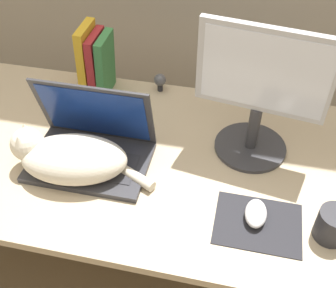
{
  "coord_description": "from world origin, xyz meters",
  "views": [
    {
      "loc": [
        0.34,
        -0.52,
        1.65
      ],
      "look_at": [
        0.15,
        0.35,
        0.81
      ],
      "focal_mm": 45.0,
      "sensor_mm": 36.0,
      "label": 1
    }
  ],
  "objects_px": {
    "book_row": "(96,63)",
    "webcam": "(160,81)",
    "external_monitor": "(260,92)",
    "computer_mouse": "(256,213)",
    "mug": "(334,225)",
    "laptop": "(91,147)",
    "cat": "(69,157)"
  },
  "relations": [
    {
      "from": "book_row",
      "to": "webcam",
      "type": "distance_m",
      "value": 0.24
    },
    {
      "from": "external_monitor",
      "to": "webcam",
      "type": "bearing_deg",
      "value": 145.46
    },
    {
      "from": "external_monitor",
      "to": "book_row",
      "type": "bearing_deg",
      "value": 161.43
    },
    {
      "from": "computer_mouse",
      "to": "mug",
      "type": "xyz_separation_m",
      "value": [
        0.2,
        -0.01,
        0.02
      ]
    },
    {
      "from": "laptop",
      "to": "cat",
      "type": "distance_m",
      "value": 0.08
    },
    {
      "from": "webcam",
      "to": "mug",
      "type": "distance_m",
      "value": 0.79
    },
    {
      "from": "external_monitor",
      "to": "computer_mouse",
      "type": "xyz_separation_m",
      "value": [
        0.03,
        -0.28,
        -0.2
      ]
    },
    {
      "from": "laptop",
      "to": "external_monitor",
      "type": "relative_size",
      "value": 0.85
    },
    {
      "from": "computer_mouse",
      "to": "mug",
      "type": "height_order",
      "value": "mug"
    },
    {
      "from": "book_row",
      "to": "webcam",
      "type": "relative_size",
      "value": 3.71
    },
    {
      "from": "webcam",
      "to": "mug",
      "type": "xyz_separation_m",
      "value": [
        0.59,
        -0.53,
        0.0
      ]
    },
    {
      "from": "cat",
      "to": "mug",
      "type": "relative_size",
      "value": 3.49
    },
    {
      "from": "external_monitor",
      "to": "laptop",
      "type": "bearing_deg",
      "value": -162.56
    },
    {
      "from": "cat",
      "to": "mug",
      "type": "distance_m",
      "value": 0.75
    },
    {
      "from": "external_monitor",
      "to": "mug",
      "type": "xyz_separation_m",
      "value": [
        0.23,
        -0.29,
        -0.18
      ]
    },
    {
      "from": "laptop",
      "to": "mug",
      "type": "distance_m",
      "value": 0.72
    },
    {
      "from": "computer_mouse",
      "to": "mug",
      "type": "bearing_deg",
      "value": -3.84
    },
    {
      "from": "laptop",
      "to": "cat",
      "type": "xyz_separation_m",
      "value": [
        -0.04,
        -0.07,
        0.02
      ]
    },
    {
      "from": "laptop",
      "to": "computer_mouse",
      "type": "relative_size",
      "value": 3.75
    },
    {
      "from": "computer_mouse",
      "to": "webcam",
      "type": "distance_m",
      "value": 0.65
    },
    {
      "from": "laptop",
      "to": "computer_mouse",
      "type": "distance_m",
      "value": 0.53
    },
    {
      "from": "laptop",
      "to": "book_row",
      "type": "distance_m",
      "value": 0.36
    },
    {
      "from": "cat",
      "to": "computer_mouse",
      "type": "height_order",
      "value": "cat"
    },
    {
      "from": "laptop",
      "to": "webcam",
      "type": "xyz_separation_m",
      "value": [
        0.12,
        0.39,
        -0.0
      ]
    },
    {
      "from": "book_row",
      "to": "webcam",
      "type": "height_order",
      "value": "book_row"
    },
    {
      "from": "laptop",
      "to": "book_row",
      "type": "bearing_deg",
      "value": 106.11
    },
    {
      "from": "computer_mouse",
      "to": "webcam",
      "type": "bearing_deg",
      "value": 126.8
    },
    {
      "from": "webcam",
      "to": "laptop",
      "type": "bearing_deg",
      "value": -107.39
    },
    {
      "from": "laptop",
      "to": "external_monitor",
      "type": "height_order",
      "value": "external_monitor"
    },
    {
      "from": "external_monitor",
      "to": "computer_mouse",
      "type": "relative_size",
      "value": 4.39
    },
    {
      "from": "cat",
      "to": "computer_mouse",
      "type": "xyz_separation_m",
      "value": [
        0.55,
        -0.05,
        -0.04
      ]
    },
    {
      "from": "external_monitor",
      "to": "webcam",
      "type": "xyz_separation_m",
      "value": [
        -0.35,
        0.24,
        -0.18
      ]
    }
  ]
}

